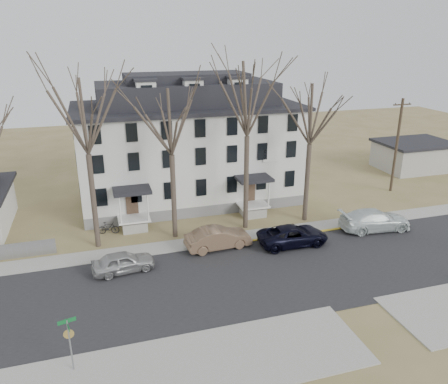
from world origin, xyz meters
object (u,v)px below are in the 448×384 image
object	(u,v)px
tree_mid_right	(312,110)
bicycle_right	(109,228)
utility_pole_far	(397,145)
car_silver	(123,262)
street_sign	(69,338)
car_tan	(218,238)
bicycle_left	(135,224)
tree_center	(248,94)
tree_mid_left	(170,118)
boarding_house	(188,145)
car_white	(375,220)
tree_far_left	(84,111)
car_navy	(293,236)

from	to	relation	value
tree_mid_right	bicycle_right	world-z (taller)	tree_mid_right
utility_pole_far	car_silver	xyz separation A→B (m)	(-27.93, -8.72, -4.19)
tree_mid_right	street_sign	distance (m)	24.48
car_tan	bicycle_left	bearing A→B (deg)	42.29
tree_center	car_silver	size ratio (longest dim) A/B	3.49
tree_mid_left	bicycle_right	bearing A→B (deg)	159.22
boarding_house	car_white	xyz separation A→B (m)	(13.08, -11.75, -4.52)
bicycle_right	car_tan	bearing A→B (deg)	-109.62
tree_mid_left	street_sign	size ratio (longest dim) A/B	4.31
tree_mid_left	tree_mid_right	xyz separation A→B (m)	(11.50, 0.00, 0.00)
boarding_house	car_white	size ratio (longest dim) A/B	3.52
tree_center	bicycle_left	distance (m)	14.09
tree_mid_left	street_sign	world-z (taller)	tree_mid_left
tree_mid_left	utility_pole_far	world-z (taller)	tree_mid_left
tree_far_left	car_tan	xyz separation A→B (m)	(8.73, -3.04, -9.52)
utility_pole_far	bicycle_right	world-z (taller)	utility_pole_far
tree_far_left	tree_mid_right	world-z (taller)	tree_far_left
bicycle_right	tree_mid_left	bearing A→B (deg)	-97.96
tree_center	bicycle_right	size ratio (longest dim) A/B	8.56
boarding_house	tree_center	distance (m)	10.39
car_navy	street_sign	world-z (taller)	street_sign
car_silver	boarding_house	bearing A→B (deg)	-37.45
car_silver	bicycle_right	bearing A→B (deg)	-1.16
car_silver	street_sign	xyz separation A→B (m)	(-3.11, -8.81, 1.20)
car_navy	car_white	size ratio (longest dim) A/B	0.92
tree_far_left	car_tan	world-z (taller)	tree_far_left
car_tan	car_navy	size ratio (longest dim) A/B	0.92
tree_mid_right	car_white	xyz separation A→B (m)	(4.58, -3.59, -8.75)
tree_center	utility_pole_far	distance (m)	19.03
tree_mid_right	utility_pole_far	size ratio (longest dim) A/B	1.34
car_silver	car_tan	world-z (taller)	car_tan
utility_pole_far	street_sign	distance (m)	35.77
tree_mid_right	car_navy	xyz separation A→B (m)	(-3.09, -4.12, -8.85)
boarding_house	car_navy	distance (m)	14.19
car_tan	bicycle_left	xyz separation A→B (m)	(-5.66, 5.37, -0.38)
car_silver	car_white	bearing A→B (deg)	-94.48
tree_mid_left	tree_mid_right	size ratio (longest dim) A/B	1.00
tree_mid_left	boarding_house	bearing A→B (deg)	69.80
boarding_house	bicycle_right	distance (m)	11.31
car_navy	bicycle_left	xyz separation A→B (m)	(-11.34, 6.45, -0.31)
tree_mid_right	car_white	world-z (taller)	tree_mid_right
bicycle_left	tree_mid_right	bearing A→B (deg)	-108.47
bicycle_left	bicycle_right	size ratio (longest dim) A/B	0.98
tree_mid_right	bicycle_right	distance (m)	19.02
tree_center	bicycle_left	world-z (taller)	tree_center
tree_far_left	car_tan	distance (m)	13.27
boarding_house	car_navy	bearing A→B (deg)	-66.24
boarding_house	tree_far_left	size ratio (longest dim) A/B	1.52
car_navy	boarding_house	bearing A→B (deg)	24.59
car_silver	street_sign	distance (m)	9.42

